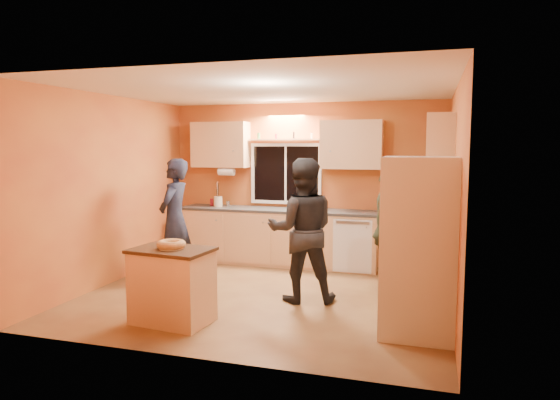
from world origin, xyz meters
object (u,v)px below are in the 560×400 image
(refrigerator, at_px, (419,247))
(person_left, at_px, (175,218))
(person_right, at_px, (389,232))
(island, at_px, (172,285))
(person_center, at_px, (302,230))

(refrigerator, height_order, person_left, refrigerator)
(person_left, relative_size, person_right, 1.03)
(island, relative_size, person_left, 0.52)
(island, relative_size, person_center, 0.51)
(person_right, bearing_deg, person_center, 117.92)
(refrigerator, height_order, person_center, refrigerator)
(island, xyz_separation_m, person_left, (-0.91, 1.74, 0.45))
(person_left, bearing_deg, person_center, 70.41)
(refrigerator, height_order, island, refrigerator)
(person_left, xyz_separation_m, person_right, (3.06, -0.11, -0.03))
(person_left, height_order, person_right, person_left)
(island, height_order, person_left, person_left)
(person_center, bearing_deg, island, 28.10)
(person_left, distance_m, person_center, 2.14)
(refrigerator, bearing_deg, person_center, 152.39)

